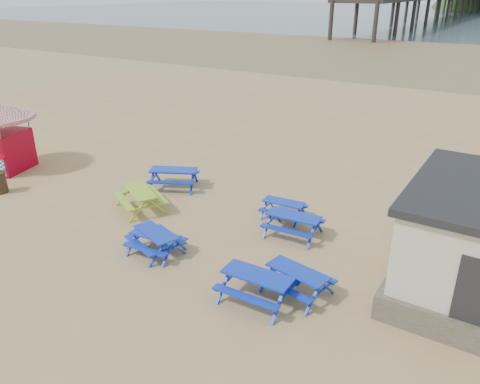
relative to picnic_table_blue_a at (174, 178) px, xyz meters
The scene contains 10 objects.
ground 3.93m from the picnic_table_blue_a, 37.20° to the right, with size 400.00×400.00×0.00m, color tan.
wet_sand 52.73m from the picnic_table_blue_a, 86.62° to the left, with size 400.00×400.00×0.00m, color olive.
picnic_table_blue_a is the anchor object (origin of this frame).
picnic_table_blue_b 5.29m from the picnic_table_blue_a, ahead, with size 1.63×1.36×0.64m.
picnic_table_blue_c 6.30m from the picnic_table_blue_a, 10.07° to the right, with size 1.95×1.62×0.77m.
picnic_table_blue_d 5.43m from the picnic_table_blue_a, 56.48° to the right, with size 1.72×1.43×0.68m.
picnic_table_blue_e 5.33m from the picnic_table_blue_a, 56.79° to the right, with size 2.02×1.82×0.70m.
picnic_table_blue_f 8.56m from the picnic_table_blue_a, 35.11° to the right, with size 1.97×1.61×0.81m.
picnic_table_yellow 2.40m from the picnic_table_blue_a, 81.71° to the right, with size 2.45×2.30×0.81m.
picnic_table_blue_g 8.79m from the picnic_table_blue_a, 27.59° to the right, with size 1.98×1.70×0.74m.
Camera 1 is at (9.17, -11.78, 7.85)m, focal length 35.00 mm.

